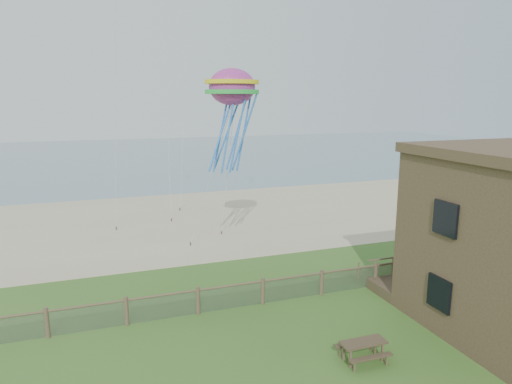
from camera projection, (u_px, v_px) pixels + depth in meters
ground at (325, 378)px, 15.33m from camera, size 160.00×160.00×0.00m
sand_beach at (192, 219)px, 35.65m from camera, size 72.00×20.00×0.02m
ocean at (138, 155)px, 76.29m from camera, size 160.00×68.00×0.02m
chainlink_fence at (263, 293)px, 20.76m from camera, size 36.20×0.20×1.25m
motel_deck at (499, 271)px, 24.16m from camera, size 15.00×2.00×0.50m
picnic_table at (363, 352)px, 16.25m from camera, size 1.67×1.27×0.70m
octopus_kite at (232, 117)px, 25.44m from camera, size 3.46×2.79×6.29m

